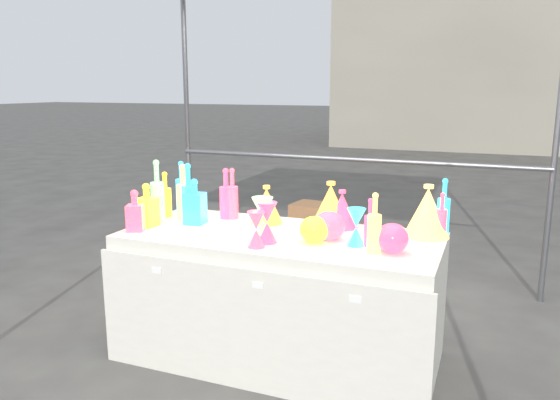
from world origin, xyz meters
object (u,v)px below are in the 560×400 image
at_px(globe_0, 314,231).
at_px(bottle_0, 165,194).
at_px(cardboard_box_closed, 316,221).
at_px(lampshade_0, 267,204).
at_px(hourglass_0, 256,229).
at_px(decanter_0, 147,205).
at_px(display_table, 279,297).

bearing_deg(globe_0, bottle_0, 168.43).
distance_m(cardboard_box_closed, lampshade_0, 2.48).
height_order(hourglass_0, lampshade_0, lampshade_0).
xyz_separation_m(decanter_0, hourglass_0, (0.79, -0.16, -0.04)).
xyz_separation_m(display_table, lampshade_0, (-0.18, 0.23, 0.49)).
height_order(decanter_0, hourglass_0, decanter_0).
xyz_separation_m(hourglass_0, globe_0, (0.25, 0.19, -0.03)).
relative_size(bottle_0, lampshade_0, 1.25).
bearing_deg(bottle_0, cardboard_box_closed, 84.29).
bearing_deg(cardboard_box_closed, hourglass_0, -70.89).
bearing_deg(bottle_0, globe_0, -11.57).
xyz_separation_m(decanter_0, globe_0, (1.04, 0.04, -0.07)).
distance_m(bottle_0, lampshade_0, 0.68).
bearing_deg(hourglass_0, display_table, 85.27).
bearing_deg(decanter_0, cardboard_box_closed, 91.45).
height_order(bottle_0, globe_0, bottle_0).
relative_size(display_table, globe_0, 11.49).
bearing_deg(cardboard_box_closed, bottle_0, -88.23).
bearing_deg(bottle_0, hourglass_0, -26.63).
bearing_deg(globe_0, decanter_0, -178.05).
height_order(bottle_0, decanter_0, bottle_0).
xyz_separation_m(globe_0, lampshade_0, (-0.41, 0.30, 0.05)).
xyz_separation_m(bottle_0, lampshade_0, (0.67, 0.08, -0.03)).
xyz_separation_m(cardboard_box_closed, lampshade_0, (0.43, -2.35, 0.69)).
distance_m(display_table, lampshade_0, 0.57).
relative_size(display_table, lampshade_0, 7.84).
bearing_deg(decanter_0, hourglass_0, -5.52).
height_order(cardboard_box_closed, globe_0, globe_0).
distance_m(decanter_0, globe_0, 1.05).
relative_size(cardboard_box_closed, decanter_0, 1.88).
distance_m(decanter_0, hourglass_0, 0.81).
bearing_deg(hourglass_0, cardboard_box_closed, 101.63).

